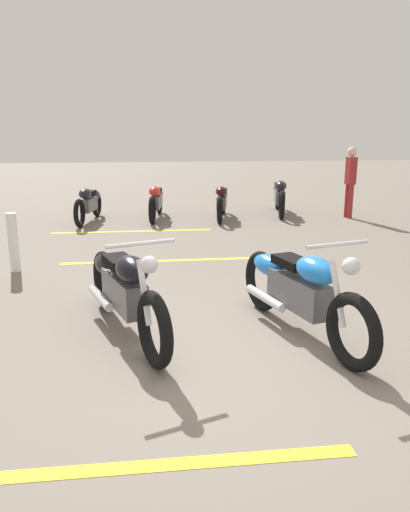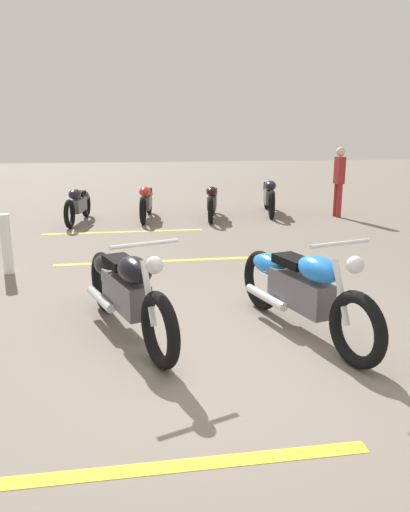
# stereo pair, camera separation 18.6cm
# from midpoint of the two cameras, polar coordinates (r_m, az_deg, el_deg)

# --- Properties ---
(ground_plane) EXTENTS (60.00, 60.00, 0.00)m
(ground_plane) POSITION_cam_midpoint_polar(r_m,az_deg,el_deg) (4.48, 1.21, -11.55)
(ground_plane) COLOR slate
(motorcycle_bright_foreground) EXTENTS (2.18, 0.82, 1.04)m
(motorcycle_bright_foreground) POSITION_cam_midpoint_polar(r_m,az_deg,el_deg) (4.91, 9.80, -3.62)
(motorcycle_bright_foreground) COLOR black
(motorcycle_bright_foreground) RESTS_ON ground
(motorcycle_dark_foreground) EXTENTS (2.14, 0.90, 1.04)m
(motorcycle_dark_foreground) POSITION_cam_midpoint_polar(r_m,az_deg,el_deg) (4.88, -10.37, -3.75)
(motorcycle_dark_foreground) COLOR black
(motorcycle_dark_foreground) RESTS_ON ground
(motorcycle_row_far_left) EXTENTS (2.18, 0.60, 0.83)m
(motorcycle_row_far_left) POSITION_cam_midpoint_polar(r_m,az_deg,el_deg) (12.24, 7.01, 7.05)
(motorcycle_row_far_left) COLOR black
(motorcycle_row_far_left) RESTS_ON ground
(motorcycle_row_left) EXTENTS (2.00, 0.56, 0.76)m
(motorcycle_row_left) POSITION_cam_midpoint_polar(r_m,az_deg,el_deg) (11.45, 0.36, 6.48)
(motorcycle_row_left) COLOR black
(motorcycle_row_left) RESTS_ON ground
(motorcycle_row_center) EXTENTS (2.04, 0.43, 0.77)m
(motorcycle_row_center) POSITION_cam_midpoint_polar(r_m,az_deg,el_deg) (11.47, -7.30, 6.40)
(motorcycle_row_center) COLOR black
(motorcycle_row_center) RESTS_ON ground
(motorcycle_row_right) EXTENTS (2.01, 0.47, 0.76)m
(motorcycle_row_right) POSITION_cam_midpoint_polar(r_m,az_deg,el_deg) (11.32, -14.92, 5.91)
(motorcycle_row_right) COLOR black
(motorcycle_row_right) RESTS_ON ground
(bystander_near_row) EXTENTS (0.27, 0.21, 1.62)m
(bystander_near_row) POSITION_cam_midpoint_polar(r_m,az_deg,el_deg) (11.97, 14.86, 8.70)
(bystander_near_row) COLOR maroon
(bystander_near_row) RESTS_ON ground
(bollard_post) EXTENTS (0.14, 0.14, 0.85)m
(bollard_post) POSITION_cam_midpoint_polar(r_m,az_deg,el_deg) (7.46, -22.72, 1.28)
(bollard_post) COLOR white
(bollard_post) RESTS_ON ground
(parking_stripe_near) EXTENTS (0.16, 3.20, 0.01)m
(parking_stripe_near) POSITION_cam_midpoint_polar(r_m,az_deg,el_deg) (3.22, -12.74, -23.35)
(parking_stripe_near) COLOR yellow
(parking_stripe_near) RESTS_ON ground
(parking_stripe_mid) EXTENTS (0.16, 3.20, 0.01)m
(parking_stripe_mid) POSITION_cam_midpoint_polar(r_m,az_deg,el_deg) (7.67, -6.01, -0.59)
(parking_stripe_mid) COLOR yellow
(parking_stripe_mid) RESTS_ON ground
(parking_stripe_far) EXTENTS (0.16, 3.20, 0.01)m
(parking_stripe_far) POSITION_cam_midpoint_polar(r_m,az_deg,el_deg) (10.03, -9.95, 2.77)
(parking_stripe_far) COLOR yellow
(parking_stripe_far) RESTS_ON ground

